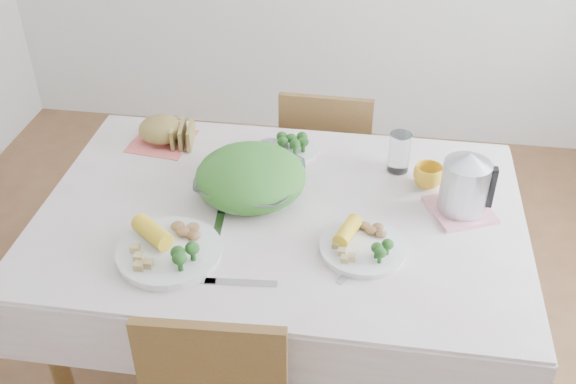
# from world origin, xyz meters

# --- Properties ---
(floor) EXTENTS (3.60, 3.60, 0.00)m
(floor) POSITION_xyz_m (0.00, 0.00, 0.00)
(floor) COLOR brown
(floor) RESTS_ON ground
(dining_table) EXTENTS (1.40, 0.90, 0.75)m
(dining_table) POSITION_xyz_m (0.00, 0.00, 0.38)
(dining_table) COLOR brown
(dining_table) RESTS_ON floor
(tablecloth) EXTENTS (1.50, 1.00, 0.01)m
(tablecloth) POSITION_xyz_m (0.00, 0.00, 0.76)
(tablecloth) COLOR silver
(tablecloth) RESTS_ON dining_table
(chair_far) EXTENTS (0.39, 0.39, 0.84)m
(chair_far) POSITION_xyz_m (0.08, 0.79, 0.47)
(chair_far) COLOR brown
(chair_far) RESTS_ON floor
(salad_bowl) EXTENTS (0.38, 0.38, 0.08)m
(salad_bowl) POSITION_xyz_m (-0.11, 0.07, 0.80)
(salad_bowl) COLOR white
(salad_bowl) RESTS_ON tablecloth
(dinner_plate_left) EXTENTS (0.42, 0.42, 0.03)m
(dinner_plate_left) POSITION_xyz_m (-0.28, -0.26, 0.77)
(dinner_plate_left) COLOR white
(dinner_plate_left) RESTS_ON tablecloth
(dinner_plate_right) EXTENTS (0.36, 0.36, 0.02)m
(dinner_plate_right) POSITION_xyz_m (0.27, -0.16, 0.77)
(dinner_plate_right) COLOR white
(dinner_plate_right) RESTS_ON tablecloth
(broccoli_plate) EXTENTS (0.26, 0.26, 0.02)m
(broccoli_plate) POSITION_xyz_m (-0.02, 0.34, 0.77)
(broccoli_plate) COLOR beige
(broccoli_plate) RESTS_ON tablecloth
(napkin) EXTENTS (0.23, 0.23, 0.00)m
(napkin) POSITION_xyz_m (-0.49, 0.34, 0.76)
(napkin) COLOR #EE685F
(napkin) RESTS_ON tablecloth
(bread_loaf) EXTENTS (0.18, 0.18, 0.09)m
(bread_loaf) POSITION_xyz_m (-0.49, 0.34, 0.82)
(bread_loaf) COLOR olive
(bread_loaf) RESTS_ON napkin
(fruit_bowl) EXTENTS (0.13, 0.13, 0.04)m
(fruit_bowl) POSITION_xyz_m (-0.08, 0.31, 0.78)
(fruit_bowl) COLOR white
(fruit_bowl) RESTS_ON tablecloth
(yellow_mug) EXTENTS (0.13, 0.13, 0.08)m
(yellow_mug) POSITION_xyz_m (0.45, 0.20, 0.80)
(yellow_mug) COLOR yellow
(yellow_mug) RESTS_ON tablecloth
(glass_tumbler) EXTENTS (0.08, 0.08, 0.14)m
(glass_tumbler) POSITION_xyz_m (0.36, 0.28, 0.83)
(glass_tumbler) COLOR white
(glass_tumbler) RESTS_ON tablecloth
(pink_tray) EXTENTS (0.24, 0.24, 0.01)m
(pink_tray) POSITION_xyz_m (0.55, 0.07, 0.77)
(pink_tray) COLOR pink
(pink_tray) RESTS_ON tablecloth
(electric_kettle) EXTENTS (0.19, 0.19, 0.20)m
(electric_kettle) POSITION_xyz_m (0.55, 0.07, 0.88)
(electric_kettle) COLOR #B2B5BA
(electric_kettle) RESTS_ON pink_tray
(fork_left) EXTENTS (0.04, 0.21, 0.00)m
(fork_left) POSITION_xyz_m (-0.17, -0.12, 0.76)
(fork_left) COLOR silver
(fork_left) RESTS_ON tablecloth
(fork_right) EXTENTS (0.10, 0.16, 0.00)m
(fork_right) POSITION_xyz_m (0.25, -0.23, 0.76)
(fork_right) COLOR silver
(fork_right) RESTS_ON tablecloth
(knife) EXTENTS (0.20, 0.04, 0.00)m
(knife) POSITION_xyz_m (-0.06, -0.34, 0.76)
(knife) COLOR silver
(knife) RESTS_ON tablecloth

